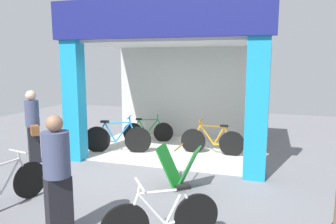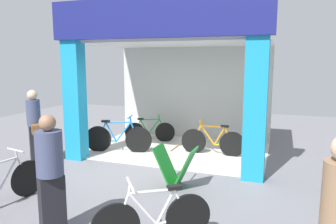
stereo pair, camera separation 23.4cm
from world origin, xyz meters
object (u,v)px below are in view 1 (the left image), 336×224
(bicycle_inside_1, at_px, (212,141))
(pedestrian_1, at_px, (57,175))
(bicycle_parked_0, at_px, (162,219))
(pedestrian_0, at_px, (33,126))
(bicycle_inside_0, at_px, (148,131))
(sandwich_board_sign, at_px, (179,167))
(bicycle_parked_1, at_px, (3,187))
(bicycle_inside_2, at_px, (117,138))

(bicycle_inside_1, distance_m, pedestrian_1, 4.68)
(bicycle_parked_0, bearing_deg, pedestrian_0, 149.50)
(pedestrian_0, distance_m, pedestrian_1, 3.65)
(bicycle_inside_0, xyz_separation_m, sandwich_board_sign, (1.80, -3.02, 0.07))
(bicycle_parked_0, height_order, pedestrian_1, pedestrian_1)
(bicycle_inside_1, relative_size, bicycle_parked_1, 1.02)
(bicycle_inside_0, bearing_deg, sandwich_board_sign, -59.27)
(pedestrian_1, bearing_deg, bicycle_inside_2, 105.57)
(bicycle_parked_0, distance_m, sandwich_board_sign, 1.93)
(bicycle_inside_1, distance_m, pedestrian_0, 4.34)
(bicycle_inside_2, height_order, bicycle_parked_0, bicycle_inside_2)
(bicycle_inside_2, relative_size, bicycle_parked_0, 1.31)
(bicycle_inside_1, distance_m, bicycle_parked_1, 4.84)
(bicycle_inside_1, bearing_deg, sandwich_board_sign, -95.53)
(bicycle_parked_0, bearing_deg, bicycle_inside_0, 113.32)
(pedestrian_1, bearing_deg, bicycle_parked_1, 162.84)
(bicycle_parked_1, height_order, pedestrian_1, pedestrian_1)
(bicycle_inside_0, bearing_deg, bicycle_parked_0, -66.68)
(bicycle_inside_0, relative_size, sandwich_board_sign, 1.75)
(bicycle_parked_1, bearing_deg, bicycle_inside_2, 85.19)
(bicycle_inside_0, height_order, pedestrian_1, pedestrian_1)
(pedestrian_1, bearing_deg, sandwich_board_sign, 63.48)
(bicycle_parked_1, xyz_separation_m, pedestrian_1, (1.37, -0.42, 0.51))
(bicycle_inside_2, bearing_deg, pedestrian_1, -74.43)
(bicycle_parked_0, bearing_deg, bicycle_inside_1, 91.37)
(bicycle_inside_1, height_order, pedestrian_1, pedestrian_1)
(bicycle_inside_0, distance_m, bicycle_inside_2, 1.34)
(bicycle_inside_0, relative_size, bicycle_parked_1, 0.88)
(bicycle_inside_0, distance_m, bicycle_parked_0, 5.37)
(bicycle_inside_1, xyz_separation_m, bicycle_parked_1, (-2.66, -4.04, 0.00))
(pedestrian_0, xyz_separation_m, pedestrian_1, (2.58, -2.58, -0.00))
(bicycle_inside_2, distance_m, pedestrian_0, 2.04)
(pedestrian_0, height_order, pedestrian_1, pedestrian_0)
(bicycle_inside_0, distance_m, pedestrian_1, 5.24)
(pedestrian_0, bearing_deg, bicycle_inside_2, 40.77)
(sandwich_board_sign, relative_size, pedestrian_0, 0.47)
(bicycle_parked_0, relative_size, sandwich_board_sign, 1.63)
(bicycle_inside_2, relative_size, bicycle_parked_1, 1.07)
(bicycle_inside_2, bearing_deg, bicycle_parked_1, -94.81)
(pedestrian_0, bearing_deg, bicycle_inside_0, 54.37)
(bicycle_inside_0, bearing_deg, bicycle_parked_1, -97.68)
(bicycle_inside_1, bearing_deg, pedestrian_0, -154.03)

